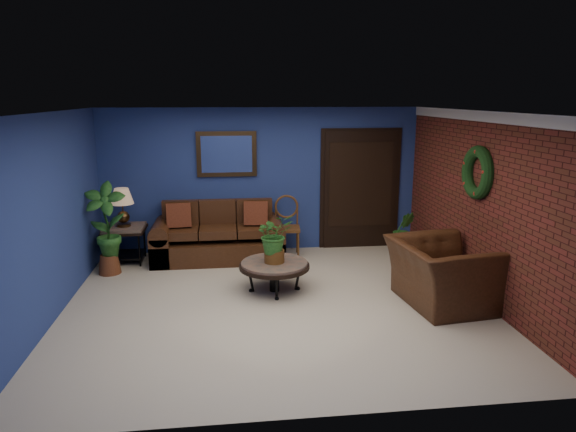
{
  "coord_description": "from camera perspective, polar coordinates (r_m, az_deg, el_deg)",
  "views": [
    {
      "loc": [
        -0.6,
        -6.33,
        2.7
      ],
      "look_at": [
        0.22,
        0.55,
        1.06
      ],
      "focal_mm": 32.0,
      "sensor_mm": 36.0,
      "label": 1
    }
  ],
  "objects": [
    {
      "name": "end_table",
      "position": [
        8.84,
        -17.69,
        -1.98
      ],
      "size": [
        0.67,
        0.67,
        0.61
      ],
      "color": "#4A4641",
      "rests_on": "ground"
    },
    {
      "name": "wall_right_brick",
      "position": [
        7.31,
        20.63,
        1.0
      ],
      "size": [
        0.04,
        5.0,
        2.5
      ],
      "primitive_type": "cube",
      "color": "maroon",
      "rests_on": "ground"
    },
    {
      "name": "floor_plant",
      "position": [
        8.95,
        12.68,
        -1.9
      ],
      "size": [
        0.39,
        0.33,
        0.79
      ],
      "color": "brown",
      "rests_on": "ground"
    },
    {
      "name": "table_lamp",
      "position": [
        8.72,
        -17.93,
        1.41
      ],
      "size": [
        0.37,
        0.37,
        0.61
      ],
      "color": "#483118",
      "rests_on": "end_table"
    },
    {
      "name": "armchair",
      "position": [
        7.04,
        16.68,
        -6.16
      ],
      "size": [
        1.28,
        1.42,
        0.84
      ],
      "primitive_type": "imported",
      "rotation": [
        0.0,
        0.0,
        1.69
      ],
      "color": "#432313",
      "rests_on": "ground"
    },
    {
      "name": "wall_back",
      "position": [
        8.97,
        -2.91,
        3.98
      ],
      "size": [
        5.5,
        0.04,
        2.5
      ],
      "primitive_type": "cube",
      "color": "navy",
      "rests_on": "ground"
    },
    {
      "name": "coffee_plant",
      "position": [
        7.09,
        -1.55,
        -2.26
      ],
      "size": [
        0.61,
        0.56,
        0.69
      ],
      "color": "brown",
      "rests_on": "coffee_table"
    },
    {
      "name": "closet_door",
      "position": [
        9.26,
        8.0,
        2.9
      ],
      "size": [
        1.44,
        0.06,
        2.18
      ],
      "primitive_type": "cube",
      "color": "black",
      "rests_on": "wall_back"
    },
    {
      "name": "ceiling",
      "position": [
        6.36,
        -1.43,
        11.5
      ],
      "size": [
        5.5,
        5.0,
        0.02
      ],
      "primitive_type": "cube",
      "color": "silver",
      "rests_on": "wall_back"
    },
    {
      "name": "crown_molding",
      "position": [
        7.16,
        21.19,
        10.26
      ],
      "size": [
        0.03,
        5.0,
        0.14
      ],
      "primitive_type": "cube",
      "color": "white",
      "rests_on": "wall_right_brick"
    },
    {
      "name": "wreath",
      "position": [
        7.25,
        20.31,
        4.55
      ],
      "size": [
        0.16,
        0.72,
        0.72
      ],
      "primitive_type": "torus",
      "rotation": [
        0.0,
        1.57,
        0.0
      ],
      "color": "black",
      "rests_on": "wall_right_brick"
    },
    {
      "name": "wall_mirror",
      "position": [
        8.85,
        -6.83,
        6.84
      ],
      "size": [
        1.02,
        0.06,
        0.77
      ],
      "primitive_type": "cube",
      "color": "#483118",
      "rests_on": "wall_back"
    },
    {
      "name": "tall_plant",
      "position": [
        8.27,
        -19.54,
        -0.98
      ],
      "size": [
        0.64,
        0.46,
        1.43
      ],
      "color": "brown",
      "rests_on": "ground"
    },
    {
      "name": "sofa",
      "position": [
        8.75,
        -7.72,
        -2.62
      ],
      "size": [
        2.17,
        0.94,
        0.98
      ],
      "color": "#432313",
      "rests_on": "ground"
    },
    {
      "name": "floor",
      "position": [
        6.91,
        -1.31,
        -9.71
      ],
      "size": [
        5.5,
        5.5,
        0.0
      ],
      "primitive_type": "plane",
      "color": "beige",
      "rests_on": "ground"
    },
    {
      "name": "wall_left",
      "position": [
        6.84,
        -24.96,
        -0.2
      ],
      "size": [
        0.04,
        5.0,
        2.5
      ],
      "primitive_type": "cube",
      "color": "navy",
      "rests_on": "ground"
    },
    {
      "name": "coffee_table",
      "position": [
        7.22,
        -1.52,
        -5.58
      ],
      "size": [
        0.99,
        0.99,
        0.42
      ],
      "rotation": [
        0.0,
        0.0,
        0.3
      ],
      "color": "#4A4641",
      "rests_on": "ground"
    },
    {
      "name": "side_chair",
      "position": [
        8.77,
        -0.15,
        -0.67
      ],
      "size": [
        0.48,
        0.48,
        1.03
      ],
      "rotation": [
        0.0,
        0.0,
        -0.09
      ],
      "color": "brown",
      "rests_on": "ground"
    }
  ]
}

